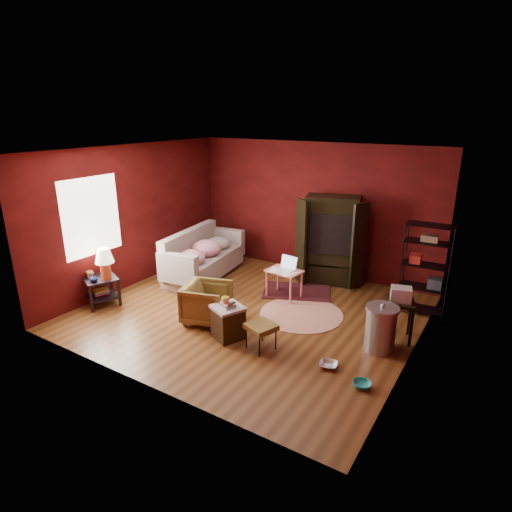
# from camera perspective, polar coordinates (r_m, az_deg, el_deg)

# --- Properties ---
(room) EXTENTS (5.54, 5.04, 2.84)m
(room) POSITION_cam_1_polar(r_m,az_deg,el_deg) (7.15, -1.18, 2.64)
(room) COLOR brown
(room) RESTS_ON ground
(sofa) EXTENTS (0.96, 2.12, 0.80)m
(sofa) POSITION_cam_1_polar(r_m,az_deg,el_deg) (9.22, -7.17, -0.30)
(sofa) COLOR #9F8E89
(sofa) RESTS_ON ground
(armchair) EXTENTS (0.85, 0.88, 0.74)m
(armchair) POSITION_cam_1_polar(r_m,az_deg,el_deg) (7.25, -6.54, -5.97)
(armchair) COLOR black
(armchair) RESTS_ON ground
(pet_bowl_steel) EXTENTS (0.26, 0.12, 0.26)m
(pet_bowl_steel) POSITION_cam_1_polar(r_m,az_deg,el_deg) (6.18, 9.69, -13.36)
(pet_bowl_steel) COLOR silver
(pet_bowl_steel) RESTS_ON ground
(pet_bowl_turquoise) EXTENTS (0.25, 0.15, 0.24)m
(pet_bowl_turquoise) POSITION_cam_1_polar(r_m,az_deg,el_deg) (5.88, 14.02, -15.65)
(pet_bowl_turquoise) COLOR teal
(pet_bowl_turquoise) RESTS_ON ground
(vase) EXTENTS (0.15, 0.16, 0.14)m
(vase) POSITION_cam_1_polar(r_m,az_deg,el_deg) (8.07, -20.84, -2.81)
(vase) COLOR #0C1340
(vase) RESTS_ON side_table
(mug) EXTENTS (0.15, 0.13, 0.12)m
(mug) POSITION_cam_1_polar(r_m,az_deg,el_deg) (6.60, -4.09, -5.73)
(mug) COLOR #E6D670
(mug) RESTS_ON hamper
(side_table) EXTENTS (0.73, 0.73, 1.09)m
(side_table) POSITION_cam_1_polar(r_m,az_deg,el_deg) (8.17, -19.77, -1.95)
(side_table) COLOR black
(side_table) RESTS_ON ground
(sofa_cushions) EXTENTS (1.18, 2.30, 0.92)m
(sofa_cushions) POSITION_cam_1_polar(r_m,az_deg,el_deg) (9.16, -7.25, -0.10)
(sofa_cushions) COLOR #9F8E89
(sofa_cushions) RESTS_ON sofa
(hamper) EXTENTS (0.58, 0.58, 0.62)m
(hamper) POSITION_cam_1_polar(r_m,az_deg,el_deg) (6.75, -3.75, -8.72)
(hamper) COLOR #3D220E
(hamper) RESTS_ON ground
(footstool) EXTENTS (0.50, 0.50, 0.40)m
(footstool) POSITION_cam_1_polar(r_m,az_deg,el_deg) (6.42, 0.68, -9.53)
(footstool) COLOR black
(footstool) RESTS_ON ground
(rug_round) EXTENTS (1.89, 1.89, 0.01)m
(rug_round) POSITION_cam_1_polar(r_m,az_deg,el_deg) (7.63, 6.05, -7.68)
(rug_round) COLOR beige
(rug_round) RESTS_ON ground
(rug_oriental) EXTENTS (1.53, 1.30, 0.01)m
(rug_oriental) POSITION_cam_1_polar(r_m,az_deg,el_deg) (8.50, 5.49, -4.69)
(rug_oriental) COLOR #51151C
(rug_oriental) RESTS_ON ground
(laptop_desk) EXTENTS (0.69, 0.56, 0.79)m
(laptop_desk) POSITION_cam_1_polar(r_m,az_deg,el_deg) (8.09, 3.82, -2.28)
(laptop_desk) COLOR #FF7D74
(laptop_desk) RESTS_ON ground
(tv_armoire) EXTENTS (1.37, 0.98, 1.80)m
(tv_armoire) POSITION_cam_1_polar(r_m,az_deg,el_deg) (8.78, 9.94, 2.28)
(tv_armoire) COLOR black
(tv_armoire) RESTS_ON ground
(wire_shelving) EXTENTS (0.81, 0.39, 1.62)m
(wire_shelving) POSITION_cam_1_polar(r_m,az_deg,el_deg) (7.84, 21.81, -1.23)
(wire_shelving) COLOR black
(wire_shelving) RESTS_ON ground
(small_stand) EXTENTS (0.54, 0.54, 0.86)m
(small_stand) POSITION_cam_1_polar(r_m,az_deg,el_deg) (6.91, 18.68, -5.69)
(small_stand) COLOR black
(small_stand) RESTS_ON ground
(trash_can) EXTENTS (0.55, 0.55, 0.76)m
(trash_can) POSITION_cam_1_polar(r_m,az_deg,el_deg) (6.64, 16.27, -9.24)
(trash_can) COLOR #AAAAB2
(trash_can) RESTS_ON ground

